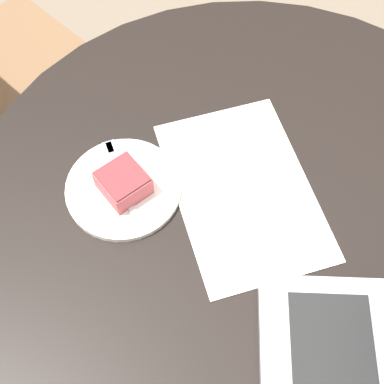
% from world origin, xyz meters
% --- Properties ---
extents(ground_plane, '(12.00, 12.00, 0.00)m').
position_xyz_m(ground_plane, '(0.00, 0.00, 0.00)').
color(ground_plane, '#6B5B4C').
extents(dining_table, '(1.16, 1.16, 0.73)m').
position_xyz_m(dining_table, '(0.00, 0.00, 0.58)').
color(dining_table, black).
rests_on(dining_table, ground_plane).
extents(paper_document, '(0.42, 0.31, 0.00)m').
position_xyz_m(paper_document, '(-0.06, -0.03, 0.73)').
color(paper_document, white).
rests_on(paper_document, dining_table).
extents(plate, '(0.22, 0.22, 0.01)m').
position_xyz_m(plate, '(-0.09, -0.25, 0.73)').
color(plate, silver).
rests_on(plate, dining_table).
extents(cake_slice, '(0.11, 0.11, 0.05)m').
position_xyz_m(cake_slice, '(-0.09, -0.25, 0.76)').
color(cake_slice, '#B74C51').
rests_on(cake_slice, plate).
extents(fork, '(0.17, 0.06, 0.00)m').
position_xyz_m(fork, '(-0.13, -0.26, 0.74)').
color(fork, silver).
rests_on(fork, plate).
extents(laptop, '(0.38, 0.30, 0.22)m').
position_xyz_m(laptop, '(0.32, 0.08, 0.77)').
color(laptop, gray).
rests_on(laptop, dining_table).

